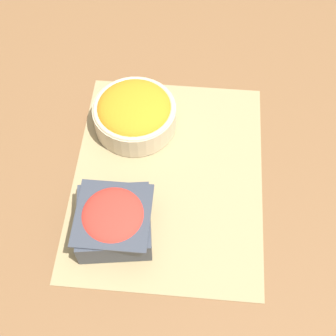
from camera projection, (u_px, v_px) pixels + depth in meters
ground_plane at (168, 176)px, 1.01m from camera, size 3.00×3.00×0.00m
placemat at (168, 176)px, 1.01m from camera, size 0.52×0.40×0.00m
tomato_bowl at (114, 220)px, 0.91m from camera, size 0.16×0.16×0.08m
carrot_bowl at (134, 112)px, 1.05m from camera, size 0.19×0.19×0.08m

